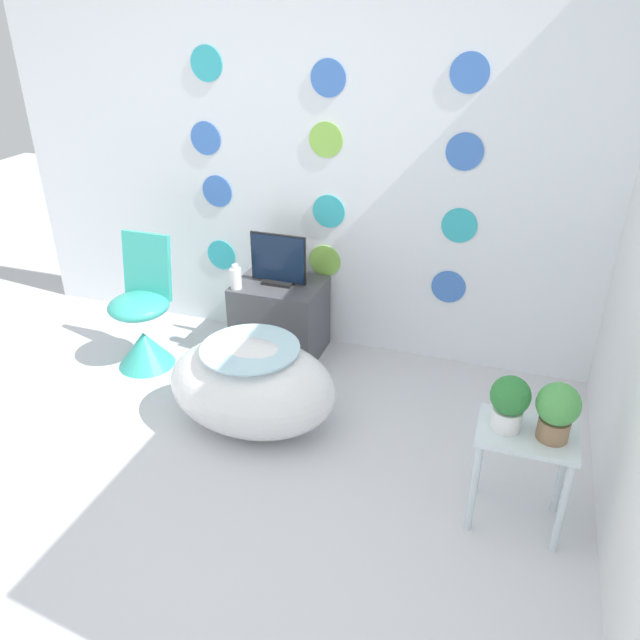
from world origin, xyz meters
name	(u,v)px	position (x,y,z in m)	size (l,w,h in m)	color
ground_plane	(159,589)	(0.00, 0.00, 0.00)	(12.00, 12.00, 0.00)	silver
wall_back_dotted	(329,147)	(0.00, 2.15, 1.30)	(4.33, 0.05, 2.60)	white
bathtub	(252,386)	(-0.08, 1.10, 0.26)	(0.91, 0.63, 0.51)	white
chair	(143,326)	(-0.99, 1.47, 0.27)	(0.37, 0.37, 0.83)	#38B2A3
tv_cabinet	(280,318)	(-0.24, 1.89, 0.25)	(0.54, 0.43, 0.49)	#4C4C51
tv	(278,262)	(-0.24, 1.89, 0.64)	(0.36, 0.12, 0.32)	black
vase	(236,278)	(-0.46, 1.73, 0.56)	(0.07, 0.07, 0.16)	white
side_table	(524,452)	(1.31, 0.84, 0.38)	(0.41, 0.29, 0.49)	silver
potted_plant_left	(510,401)	(1.21, 0.83, 0.63)	(0.16, 0.16, 0.25)	white
potted_plant_right	(557,410)	(1.40, 0.83, 0.64)	(0.18, 0.18, 0.26)	#8C6B4C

